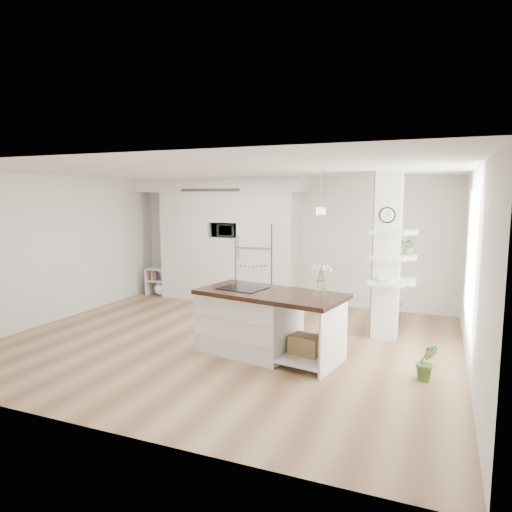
# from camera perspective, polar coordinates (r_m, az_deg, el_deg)

# --- Properties ---
(floor) EXTENTS (7.00, 6.00, 0.01)m
(floor) POSITION_cam_1_polar(r_m,az_deg,el_deg) (7.45, -3.58, -10.60)
(floor) COLOR #A48559
(floor) RESTS_ON ground
(room) EXTENTS (7.04, 6.04, 2.72)m
(room) POSITION_cam_1_polar(r_m,az_deg,el_deg) (7.09, -3.70, 3.79)
(room) COLOR white
(room) RESTS_ON ground
(cabinet_wall) EXTENTS (4.00, 0.71, 2.70)m
(cabinet_wall) POSITION_cam_1_polar(r_m,az_deg,el_deg) (10.15, -4.50, 2.92)
(cabinet_wall) COLOR white
(cabinet_wall) RESTS_ON floor
(refrigerator) EXTENTS (0.78, 0.69, 1.75)m
(refrigerator) POSITION_cam_1_polar(r_m,az_deg,el_deg) (9.85, 0.38, -0.88)
(refrigerator) COLOR white
(refrigerator) RESTS_ON floor
(column) EXTENTS (0.69, 0.90, 2.70)m
(column) POSITION_cam_1_polar(r_m,az_deg,el_deg) (7.60, 16.61, -0.08)
(column) COLOR silver
(column) RESTS_ON floor
(window) EXTENTS (0.00, 2.40, 2.40)m
(window) POSITION_cam_1_polar(r_m,az_deg,el_deg) (6.74, 25.32, -0.16)
(window) COLOR white
(window) RESTS_ON room
(pendant_light) EXTENTS (0.12, 0.12, 0.10)m
(pendant_light) POSITION_cam_1_polar(r_m,az_deg,el_deg) (6.67, 10.19, 5.73)
(pendant_light) COLOR white
(pendant_light) RESTS_ON room
(kitchen_island) EXTENTS (2.26, 1.37, 1.52)m
(kitchen_island) POSITION_cam_1_polar(r_m,az_deg,el_deg) (6.79, 0.00, -8.03)
(kitchen_island) COLOR white
(kitchen_island) RESTS_ON floor
(bookshelf) EXTENTS (0.55, 0.34, 0.63)m
(bookshelf) POSITION_cam_1_polar(r_m,az_deg,el_deg) (10.94, -12.02, -3.37)
(bookshelf) COLOR white
(bookshelf) RESTS_ON floor
(floor_plant_a) EXTENTS (0.31, 0.27, 0.49)m
(floor_plant_a) POSITION_cam_1_polar(r_m,az_deg,el_deg) (6.27, 20.55, -12.27)
(floor_plant_a) COLOR #45752E
(floor_plant_a) RESTS_ON floor
(floor_plant_b) EXTENTS (0.30, 0.30, 0.43)m
(floor_plant_b) POSITION_cam_1_polar(r_m,az_deg,el_deg) (8.74, 17.06, -6.72)
(floor_plant_b) COLOR #45752E
(floor_plant_b) RESTS_ON floor
(microwave) EXTENTS (0.54, 0.37, 0.30)m
(microwave) POSITION_cam_1_polar(r_m,az_deg,el_deg) (10.03, -3.73, 3.24)
(microwave) COLOR #2D2D2D
(microwave) RESTS_ON cabinet_wall
(shelf_plant) EXTENTS (0.27, 0.23, 0.30)m
(shelf_plant) POSITION_cam_1_polar(r_m,az_deg,el_deg) (7.73, 18.63, 1.26)
(shelf_plant) COLOR #45752E
(shelf_plant) RESTS_ON column
(decor_bowl) EXTENTS (0.22, 0.22, 0.05)m
(decor_bowl) POSITION_cam_1_polar(r_m,az_deg,el_deg) (7.43, 15.73, -2.94)
(decor_bowl) COLOR white
(decor_bowl) RESTS_ON column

